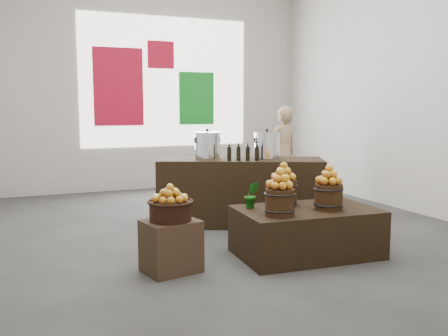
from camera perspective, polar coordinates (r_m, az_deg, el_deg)
name	(u,v)px	position (r m, az deg, el deg)	size (l,w,h in m)	color
ground	(224,230)	(6.37, 0.01, -7.12)	(7.00, 7.00, 0.00)	#3E3E3B
back_wall	(150,82)	(9.50, -8.42, 9.71)	(6.00, 0.04, 4.00)	#B1ACA4
back_opening	(166,82)	(9.56, -6.62, 9.72)	(3.20, 0.02, 2.40)	white
deco_red_left	(118,87)	(9.33, -11.97, 9.06)	(0.90, 0.04, 1.40)	#A90D26
deco_green_right	(197,98)	(9.73, -3.16, 7.95)	(0.70, 0.04, 1.00)	#137E21
deco_red_upper	(161,55)	(9.56, -7.24, 12.72)	(0.50, 0.04, 0.50)	#A90D26
crate	(171,246)	(4.82, -6.08, -8.87)	(0.50, 0.41, 0.50)	#472D21
wicker_basket	(170,211)	(4.74, -6.13, -4.93)	(0.40, 0.40, 0.18)	black
apples_in_basket	(170,193)	(4.70, -6.16, -2.86)	(0.31, 0.31, 0.17)	maroon
display_table	(306,232)	(5.37, 9.40, -7.21)	(1.44, 0.89, 0.50)	black
apple_bucket_front_left	(280,202)	(4.93, 6.38, -3.90)	(0.29, 0.29, 0.27)	#331C0D
apples_in_bucket_front_left	(280,179)	(4.89, 6.42, -1.25)	(0.22, 0.22, 0.19)	maroon
apple_bucket_front_right	(329,197)	(5.29, 11.86, -3.25)	(0.29, 0.29, 0.27)	#331C0D
apples_in_bucket_front_right	(329,175)	(5.25, 11.93, -0.78)	(0.22, 0.22, 0.19)	maroon
apple_bucket_rear	(283,193)	(5.46, 6.81, -2.82)	(0.29, 0.29, 0.27)	#331C0D
apples_in_bucket_rear	(284,172)	(5.42, 6.85, -0.42)	(0.22, 0.22, 0.19)	maroon
herb_garnish_right	(332,191)	(5.66, 12.23, -2.60)	(0.24, 0.20, 0.26)	#125913
herb_garnish_left	(252,195)	(5.25, 3.17, -3.10)	(0.16, 0.13, 0.28)	#125913
counter	(241,192)	(6.60, 1.91, -2.73)	(2.14, 0.68, 0.88)	black
stock_pot_left	(207,146)	(6.54, -1.92, 2.51)	(0.33, 0.33, 0.33)	silver
stock_pot_center	(267,146)	(6.53, 4.92, 2.48)	(0.33, 0.33, 0.33)	silver
oil_cruets	(241,151)	(6.31, 1.93, 1.94)	(0.31, 0.06, 0.24)	black
shopper	(283,153)	(8.49, 6.76, 1.77)	(0.57, 0.37, 1.55)	#977D5C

